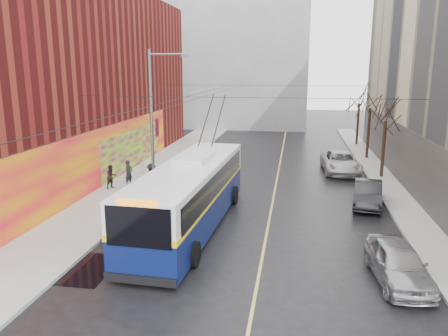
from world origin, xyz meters
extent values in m
plane|color=black|center=(0.00, 0.00, 0.00)|extent=(140.00, 140.00, 0.00)
cube|color=gray|center=(-8.00, 12.00, 0.07)|extent=(4.00, 60.00, 0.15)
cube|color=gray|center=(9.00, 12.00, 0.07)|extent=(2.00, 60.00, 0.15)
cube|color=#BFB74C|center=(1.50, 14.00, 0.00)|extent=(0.12, 50.00, 0.01)
cube|color=#5E1212|center=(-16.00, 14.00, 7.00)|extent=(12.00, 36.00, 14.00)
cube|color=#ECB005|center=(-9.96, 10.00, 2.00)|extent=(0.08, 28.00, 4.00)
cube|color=#92045D|center=(-9.92, 16.00, 1.60)|extent=(0.06, 12.00, 3.20)
cube|color=#4C4742|center=(9.97, 14.00, 2.00)|extent=(0.06, 36.00, 4.00)
cube|color=gray|center=(-6.00, 45.00, 9.00)|extent=(20.00, 12.00, 18.00)
cylinder|color=slate|center=(-6.30, 10.00, 4.50)|extent=(0.20, 0.20, 9.00)
cube|color=#540C1E|center=(-5.95, 10.00, 4.20)|extent=(0.04, 0.60, 1.10)
cylinder|color=slate|center=(-5.10, 10.00, 8.70)|extent=(2.40, 0.10, 0.10)
cube|color=slate|center=(-4.00, 10.00, 8.60)|extent=(0.50, 0.22, 0.12)
cylinder|color=black|center=(-3.80, 15.00, 6.20)|extent=(0.02, 60.00, 0.02)
cylinder|color=black|center=(-2.80, 15.00, 6.20)|extent=(0.02, 60.00, 0.02)
cylinder|color=black|center=(0.00, 6.00, 6.40)|extent=(18.00, 0.02, 0.02)
cylinder|color=black|center=(0.00, 22.00, 6.40)|extent=(18.00, 0.02, 0.02)
cylinder|color=black|center=(9.00, 16.00, 2.10)|extent=(0.24, 0.24, 4.20)
cylinder|color=black|center=(9.00, 23.00, 2.24)|extent=(0.24, 0.24, 4.48)
cylinder|color=black|center=(9.00, 30.00, 2.18)|extent=(0.24, 0.24, 4.37)
cube|color=black|center=(-5.46, -1.34, 0.00)|extent=(2.25, 3.02, 0.01)
ellipsoid|color=slate|center=(-1.21, 7.65, 6.67)|extent=(0.44, 0.20, 0.12)
ellipsoid|color=slate|center=(-1.54, 9.31, 8.76)|extent=(0.44, 0.20, 0.12)
ellipsoid|color=slate|center=(-4.22, 10.90, 5.60)|extent=(0.44, 0.20, 0.12)
cube|color=#091344|center=(-2.36, 3.94, 1.02)|extent=(3.41, 13.05, 1.62)
cube|color=silver|center=(-2.36, 3.94, 2.53)|extent=(3.41, 13.05, 1.40)
cube|color=yellow|center=(-2.36, 3.94, 1.83)|extent=(3.45, 13.10, 0.24)
cube|color=black|center=(-2.66, -2.53, 2.37)|extent=(2.48, 0.16, 1.51)
cube|color=black|center=(-2.05, 10.41, 2.37)|extent=(2.48, 0.16, 1.29)
cube|color=black|center=(-3.78, 4.00, 2.43)|extent=(0.60, 11.85, 1.08)
cube|color=black|center=(-0.94, 3.87, 2.43)|extent=(0.60, 11.85, 1.08)
cube|color=silver|center=(-2.31, 5.01, 3.40)|extent=(1.66, 3.30, 0.32)
cube|color=black|center=(-2.67, -2.58, 0.38)|extent=(2.81, 0.26, 0.32)
cylinder|color=black|center=(-3.96, -0.30, 0.54)|extent=(0.37, 1.09, 1.08)
cylinder|color=black|center=(-1.16, -0.44, 0.54)|extent=(0.37, 1.09, 1.08)
cylinder|color=black|center=(-3.56, 8.31, 0.54)|extent=(0.37, 1.09, 1.08)
cylinder|color=black|center=(-0.76, 8.18, 0.54)|extent=(0.37, 1.09, 1.08)
cylinder|color=black|center=(-2.51, 8.80, 4.96)|extent=(0.24, 3.74, 2.65)
cylinder|color=black|center=(-1.75, 8.77, 4.96)|extent=(0.24, 3.74, 2.65)
imported|color=#9A9B9F|center=(6.67, -0.40, 0.75)|extent=(2.19, 4.53, 1.49)
imported|color=#242527|center=(7.00, 9.09, 0.72)|extent=(2.19, 4.56, 1.44)
imported|color=#BBBABD|center=(6.22, 17.49, 0.79)|extent=(2.90, 5.79, 1.57)
imported|color=#9C9CA0|center=(-2.57, 16.83, 0.70)|extent=(1.72, 4.12, 1.39)
imported|color=black|center=(-8.19, 10.50, 1.02)|extent=(0.61, 0.74, 1.75)
imported|color=black|center=(-9.09, 9.76, 0.93)|extent=(0.90, 0.95, 1.56)
imported|color=black|center=(-6.50, 10.17, 0.98)|extent=(1.00, 1.23, 1.66)
camera|label=1|loc=(2.70, -16.38, 7.87)|focal=35.00mm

